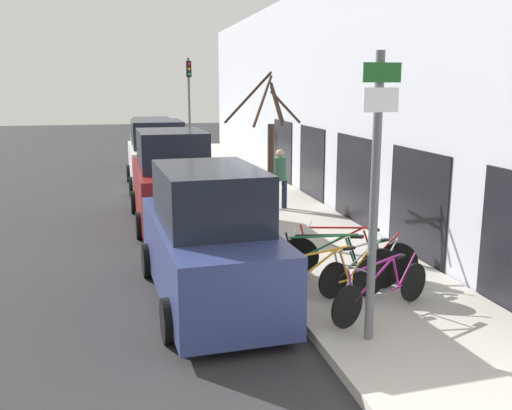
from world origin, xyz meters
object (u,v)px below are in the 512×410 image
parked_car_2 (157,158)px  bicycle_0 (382,290)px  parked_car_0 (208,241)px  bicycle_5 (348,256)px  bicycle_4 (333,262)px  parked_car_1 (172,182)px  parked_car_3 (152,145)px  bicycle_3 (329,265)px  street_tree (270,161)px  bicycle_1 (325,281)px  traffic_light (189,98)px  signpost (375,192)px  pedestrian_near (280,175)px  bicycle_2 (366,269)px

parked_car_2 → bicycle_0: bearing=-79.4°
parked_car_0 → bicycle_5: bearing=0.1°
bicycle_4 → parked_car_1: 6.21m
parked_car_0 → parked_car_3: 16.27m
bicycle_0 → parked_car_3: (-2.40, 17.80, 0.46)m
parked_car_3 → bicycle_5: bearing=-82.0°
bicycle_0 → bicycle_5: bicycle_5 is taller
bicycle_3 → street_tree: bearing=17.9°
bicycle_1 → traffic_light: traffic_light is taller
bicycle_4 → bicycle_0: bearing=-150.2°
signpost → bicycle_0: 1.92m
parked_car_2 → parked_car_3: size_ratio=1.11×
bicycle_0 → bicycle_3: bicycle_3 is taller
parked_car_0 → bicycle_0: bearing=-35.3°
bicycle_4 → parked_car_3: 16.51m
bicycle_4 → parked_car_2: parked_car_2 is taller
bicycle_3 → pedestrian_near: 6.48m
signpost → bicycle_1: size_ratio=1.61×
bicycle_0 → parked_car_0: bearing=30.9°
bicycle_5 → parked_car_1: (-2.62, 5.53, 0.53)m
bicycle_1 → parked_car_1: 6.94m
bicycle_0 → traffic_light: (-0.91, 16.34, 2.51)m
signpost → parked_car_3: (-1.84, 18.56, -1.22)m
bicycle_0 → bicycle_4: 1.45m
bicycle_1 → pedestrian_near: 7.25m
bicycle_4 → parked_car_1: size_ratio=0.48×
bicycle_2 → parked_car_1: 6.75m
bicycle_0 → street_tree: street_tree is taller
bicycle_2 → bicycle_1: bearing=98.3°
parked_car_1 → street_tree: (1.91, -2.74, 0.83)m
bicycle_3 → parked_car_3: (-2.01, 16.56, 0.42)m
signpost → bicycle_5: size_ratio=1.72×
bicycle_0 → pedestrian_near: (0.53, 7.63, 0.59)m
bicycle_4 → parked_car_2: bearing=31.4°
bicycle_3 → bicycle_5: bicycle_5 is taller
signpost → street_tree: bearing=90.4°
bicycle_4 → pedestrian_near: bearing=12.8°
bicycle_5 → street_tree: (-0.72, 2.79, 1.37)m
bicycle_4 → pedestrian_near: 6.27m
bicycle_4 → bicycle_5: bicycle_5 is taller
bicycle_1 → parked_car_0: size_ratio=0.50×
parked_car_0 → parked_car_1: bearing=88.0°
bicycle_1 → bicycle_4: bicycle_1 is taller
signpost → parked_car_1: (-1.94, 7.96, -1.11)m
signpost → parked_car_0: (-1.85, 2.30, -1.17)m
bicycle_3 → pedestrian_near: (0.92, 6.39, 0.56)m
parked_car_3 → street_tree: size_ratio=1.14×
signpost → street_tree: signpost is taller
parked_car_0 → bicycle_4: bearing=-5.5°
street_tree → bicycle_2: bearing=-76.7°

